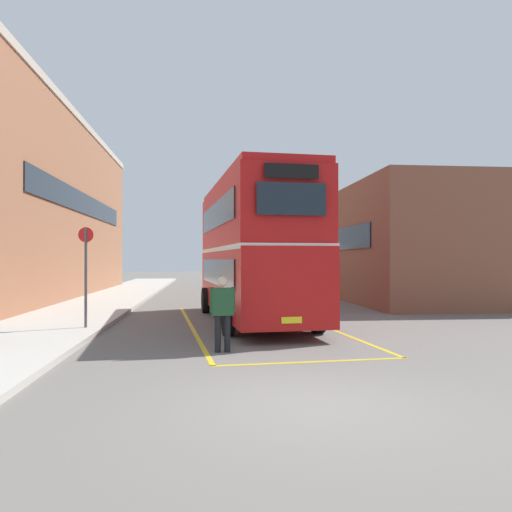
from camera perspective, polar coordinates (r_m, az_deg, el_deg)
ground_plane at (r=21.79m, az=-1.69°, el=-5.95°), size 135.60×135.60×0.00m
sidewalk_left at (r=24.62m, az=-17.44°, el=-5.13°), size 4.00×57.60×0.14m
brick_building_left at (r=30.28m, az=-23.86°, el=4.86°), size 5.74×25.34×9.72m
depot_building_right at (r=29.85m, az=15.87°, el=1.09°), size 8.00×17.97×5.75m
double_decker_bus at (r=17.28m, az=-0.37°, el=0.94°), size 3.55×10.14×4.75m
single_deck_bus at (r=38.17m, az=-0.20°, el=-1.09°), size 3.64×9.68×3.02m
pedestrian_boarding at (r=11.63m, az=-3.79°, el=-5.88°), size 0.58×0.26×1.72m
bus_stop_sign at (r=15.52m, az=-18.60°, el=-1.24°), size 0.44×0.08×2.91m
bay_marking_yellow at (r=15.56m, az=0.62°, el=-8.18°), size 5.38×12.34×0.01m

